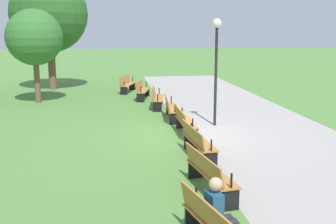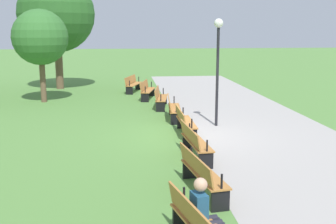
{
  "view_description": "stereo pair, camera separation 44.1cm",
  "coord_description": "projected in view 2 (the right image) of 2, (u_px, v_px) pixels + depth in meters",
  "views": [
    {
      "loc": [
        12.93,
        -2.46,
        3.48
      ],
      "look_at": [
        0.0,
        -0.62,
        0.8
      ],
      "focal_mm": 43.61,
      "sensor_mm": 36.0,
      "label": 1
    },
    {
      "loc": [
        12.99,
        -2.03,
        3.48
      ],
      "look_at": [
        0.0,
        -0.62,
        0.8
      ],
      "focal_mm": 43.61,
      "sensor_mm": 36.0,
      "label": 2
    }
  ],
  "objects": [
    {
      "name": "tree_0",
      "position": [
        40.0,
        38.0,
        19.09
      ],
      "size": [
        2.61,
        2.61,
        4.39
      ],
      "color": "brown",
      "rests_on": "ground"
    },
    {
      "name": "bench_1",
      "position": [
        147.0,
        89.0,
        20.45
      ],
      "size": [
        2.03,
        0.91,
        0.89
      ],
      "rotation": [
        0.0,
        0.0,
        -0.23
      ],
      "color": "#B27538",
      "rests_on": "ground"
    },
    {
      "name": "person_seated",
      "position": [
        204.0,
        211.0,
        6.47
      ],
      "size": [
        0.41,
        0.57,
        1.2
      ],
      "rotation": [
        0.0,
        0.0,
        0.23
      ],
      "color": "navy",
      "rests_on": "ground"
    },
    {
      "name": "bench_0",
      "position": [
        133.0,
        83.0,
        22.68
      ],
      "size": [
        2.03,
        1.04,
        0.89
      ],
      "rotation": [
        0.0,
        0.0,
        -0.3
      ],
      "color": "#B27538",
      "rests_on": "ground"
    },
    {
      "name": "tree_4",
      "position": [
        56.0,
        14.0,
        23.2
      ],
      "size": [
        4.34,
        4.34,
        6.47
      ],
      "color": "brown",
      "rests_on": "ground"
    },
    {
      "name": "bench_2",
      "position": [
        160.0,
        97.0,
        18.16
      ],
      "size": [
        2.03,
        0.77,
        0.89
      ],
      "rotation": [
        0.0,
        0.0,
        -0.15
      ],
      "color": "#B27538",
      "rests_on": "ground"
    },
    {
      "name": "lamp_post",
      "position": [
        218.0,
        52.0,
        14.34
      ],
      "size": [
        0.32,
        0.32,
        3.82
      ],
      "color": "black",
      "rests_on": "ground"
    },
    {
      "name": "bench_6",
      "position": [
        201.0,
        172.0,
        8.67
      ],
      "size": [
        2.03,
        0.77,
        0.89
      ],
      "rotation": [
        0.0,
        0.0,
        0.15
      ],
      "color": "#B27538",
      "rests_on": "ground"
    },
    {
      "name": "ground_plane",
      "position": [
        186.0,
        135.0,
        13.56
      ],
      "size": [
        120.0,
        120.0,
        0.0
      ],
      "primitive_type": "plane",
      "color": "#54843D"
    },
    {
      "name": "bench_3",
      "position": [
        173.0,
        107.0,
        15.82
      ],
      "size": [
        2.01,
        0.62,
        0.89
      ],
      "rotation": [
        0.0,
        0.0,
        -0.08
      ],
      "color": "#B27538",
      "rests_on": "ground"
    },
    {
      "name": "bench_4",
      "position": [
        184.0,
        121.0,
        13.45
      ],
      "size": [
        1.98,
        0.47,
        0.89
      ],
      "color": "#B27538",
      "rests_on": "ground"
    },
    {
      "name": "bench_5",
      "position": [
        194.0,
        141.0,
        11.07
      ],
      "size": [
        2.01,
        0.62,
        0.89
      ],
      "rotation": [
        0.0,
        0.0,
        0.08
      ],
      "color": "#B27538",
      "rests_on": "ground"
    },
    {
      "name": "path_paving",
      "position": [
        262.0,
        133.0,
        13.83
      ],
      "size": [
        33.96,
        5.24,
        0.01
      ],
      "primitive_type": "cube",
      "color": "#A39E99",
      "rests_on": "ground"
    }
  ]
}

